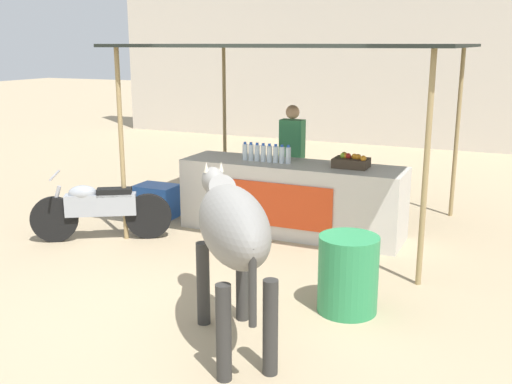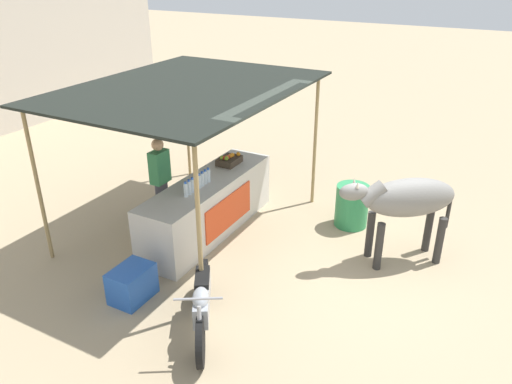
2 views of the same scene
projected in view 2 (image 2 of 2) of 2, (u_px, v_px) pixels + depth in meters
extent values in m
plane|color=tan|center=(328.00, 264.00, 7.74)|extent=(60.00, 60.00, 0.00)
cube|color=beige|center=(208.00, 206.00, 8.48)|extent=(3.00, 0.80, 0.96)
cube|color=red|center=(229.00, 211.00, 8.30)|extent=(1.40, 0.02, 0.58)
cube|color=black|center=(187.00, 87.00, 7.75)|extent=(4.20, 3.20, 0.04)
cylinder|color=#997F51|center=(199.00, 233.00, 6.16)|extent=(0.06, 0.06, 2.48)
cylinder|color=#997F51|center=(315.00, 142.00, 9.17)|extent=(0.06, 0.06, 2.48)
cylinder|color=#997F51|center=(38.00, 186.00, 7.40)|extent=(0.06, 0.06, 2.48)
cylinder|color=#997F51|center=(187.00, 119.00, 10.40)|extent=(0.06, 0.06, 2.48)
cylinder|color=silver|center=(186.00, 190.00, 7.68)|extent=(0.07, 0.07, 0.22)
cylinder|color=blue|center=(185.00, 183.00, 7.62)|extent=(0.04, 0.04, 0.03)
cylinder|color=silver|center=(189.00, 188.00, 7.75)|extent=(0.07, 0.07, 0.22)
cylinder|color=blue|center=(189.00, 180.00, 7.69)|extent=(0.04, 0.04, 0.03)
cylinder|color=silver|center=(193.00, 186.00, 7.82)|extent=(0.07, 0.07, 0.22)
cylinder|color=blue|center=(192.00, 178.00, 7.77)|extent=(0.04, 0.04, 0.03)
cylinder|color=silver|center=(196.00, 184.00, 7.89)|extent=(0.07, 0.07, 0.22)
cylinder|color=blue|center=(195.00, 176.00, 7.84)|extent=(0.04, 0.04, 0.03)
cylinder|color=silver|center=(199.00, 182.00, 7.96)|extent=(0.07, 0.07, 0.22)
cylinder|color=blue|center=(199.00, 174.00, 7.91)|extent=(0.04, 0.04, 0.03)
cylinder|color=silver|center=(202.00, 180.00, 8.03)|extent=(0.07, 0.07, 0.22)
cylinder|color=blue|center=(202.00, 172.00, 7.98)|extent=(0.04, 0.04, 0.03)
cylinder|color=silver|center=(205.00, 178.00, 8.10)|extent=(0.07, 0.07, 0.22)
cylinder|color=blue|center=(205.00, 170.00, 8.05)|extent=(0.04, 0.04, 0.03)
cylinder|color=silver|center=(208.00, 176.00, 8.18)|extent=(0.07, 0.07, 0.22)
cylinder|color=blue|center=(208.00, 169.00, 8.12)|extent=(0.04, 0.04, 0.03)
cube|color=#3F3326|center=(229.00, 161.00, 8.90)|extent=(0.44, 0.32, 0.12)
sphere|color=orange|center=(232.00, 155.00, 8.93)|extent=(0.08, 0.08, 0.08)
sphere|color=#B21E19|center=(225.00, 158.00, 8.79)|extent=(0.08, 0.08, 0.08)
sphere|color=orange|center=(227.00, 158.00, 8.80)|extent=(0.08, 0.08, 0.08)
sphere|color=#8CB22D|center=(226.00, 158.00, 8.77)|extent=(0.08, 0.08, 0.08)
sphere|color=#8CB22D|center=(222.00, 158.00, 8.80)|extent=(0.08, 0.08, 0.08)
sphere|color=#B21E19|center=(228.00, 157.00, 8.82)|extent=(0.08, 0.08, 0.08)
sphere|color=orange|center=(231.00, 156.00, 8.89)|extent=(0.08, 0.08, 0.08)
sphere|color=orange|center=(238.00, 154.00, 8.96)|extent=(0.08, 0.08, 0.08)
cylinder|color=#383842|center=(163.00, 205.00, 8.59)|extent=(0.22, 0.22, 0.88)
cube|color=#337F4C|center=(159.00, 167.00, 8.28)|extent=(0.34, 0.20, 0.56)
sphere|color=tan|center=(157.00, 145.00, 8.11)|extent=(0.20, 0.20, 0.20)
cube|color=blue|center=(132.00, 284.00, 6.88)|extent=(0.60, 0.44, 0.48)
cylinder|color=#2D8C51|center=(352.00, 206.00, 8.72)|extent=(0.57, 0.57, 0.75)
ellipsoid|color=gray|center=(410.00, 197.00, 7.42)|extent=(1.27, 1.42, 0.60)
cylinder|color=#302F2D|center=(379.00, 246.00, 7.48)|extent=(0.12, 0.12, 0.78)
cylinder|color=#302F2D|center=(370.00, 234.00, 7.80)|extent=(0.12, 0.12, 0.78)
cylinder|color=#302F2D|center=(440.00, 241.00, 7.63)|extent=(0.12, 0.12, 0.78)
cylinder|color=#302F2D|center=(428.00, 229.00, 7.95)|extent=(0.12, 0.12, 0.78)
cylinder|color=gray|center=(373.00, 194.00, 7.28)|extent=(0.47, 0.50, 0.41)
ellipsoid|color=gray|center=(354.00, 192.00, 7.21)|extent=(0.44, 0.48, 0.26)
cone|color=beige|center=(358.00, 185.00, 7.09)|extent=(0.05, 0.05, 0.10)
cone|color=beige|center=(354.00, 181.00, 7.21)|extent=(0.05, 0.05, 0.10)
cylinder|color=#302F2D|center=(449.00, 210.00, 7.63)|extent=(0.06, 0.06, 0.60)
cylinder|color=black|center=(200.00, 342.00, 5.76)|extent=(0.56, 0.38, 0.60)
cylinder|color=black|center=(205.00, 281.00, 6.84)|extent=(0.56, 0.38, 0.60)
cube|color=#999EA5|center=(202.00, 297.00, 6.22)|extent=(0.86, 0.62, 0.28)
ellipsoid|color=#999EA5|center=(201.00, 298.00, 5.95)|extent=(0.41, 0.36, 0.20)
cube|color=black|center=(202.00, 278.00, 6.31)|extent=(0.47, 0.38, 0.10)
cylinder|color=#99999E|center=(198.00, 299.00, 5.55)|extent=(0.31, 0.49, 0.03)
cylinder|color=#99999E|center=(200.00, 327.00, 5.69)|extent=(0.20, 0.15, 0.49)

